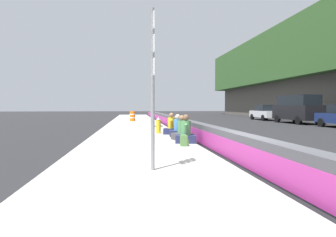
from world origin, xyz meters
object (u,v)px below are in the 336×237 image
Objects in this scene: route_sign_post at (153,77)px; parked_car_fourth at (297,109)px; backpack at (184,141)px; parked_car_midline at (265,112)px; seated_person_foreground at (186,134)px; seated_person_rear at (178,129)px; seated_person_middle at (182,132)px; construction_barrel at (132,116)px; seated_person_far at (171,127)px; fire_hydrant at (158,125)px.

route_sign_post is 22.57m from parked_car_fourth.
parked_car_midline is at bearing -33.64° from backpack.
parked_car_midline reaches higher than seated_person_foreground.
seated_person_foreground is 1.06× the size of seated_person_rear.
seated_person_middle is 1.11× the size of construction_barrel.
parked_car_fourth is at bearing -54.17° from seated_person_far.
seated_person_middle reaches higher than fire_hydrant.
parked_car_fourth is at bearing -43.89° from backpack.
parked_car_fourth is (13.64, -13.12, 1.02)m from backpack.
seated_person_far is 1.16× the size of construction_barrel.
seated_person_far is (2.41, 0.10, 0.01)m from seated_person_middle.
fire_hydrant is at bearing 14.23° from seated_person_middle.
seated_person_rear is (1.30, -0.04, 0.00)m from seated_person_middle.
backpack is at bearing 136.11° from parked_car_fourth.
seated_person_rear is at bearing 129.23° from parked_car_fourth.
construction_barrel is (12.59, 1.94, 0.14)m from seated_person_far.
seated_person_middle is 0.96× the size of seated_person_far.
backpack is (-4.29, 0.17, -0.15)m from seated_person_far.
route_sign_post reaches higher than seated_person_middle.
route_sign_post is at bearing 139.90° from parked_car_fourth.
parked_car_fourth reaches higher than seated_person_foreground.
parked_car_fourth is (-3.23, -14.90, 0.73)m from construction_barrel.
seated_person_far is 20.12m from parked_car_midline.
parked_car_midline is at bearing 0.20° from parked_car_fourth.
construction_barrel is 15.14m from parked_car_midline.
backpack is 16.97m from construction_barrel.
seated_person_foreground reaches higher than seated_person_rear.
seated_person_far is 12.74m from construction_barrel.
construction_barrel is (20.49, 0.37, -1.61)m from route_sign_post.
construction_barrel is at bearing 100.71° from parked_car_midline.
parked_car_midline is (19.69, -13.10, 0.53)m from backpack.
fire_hydrant is 2.20× the size of backpack.
seated_person_rear is 1.12m from seated_person_far.
seated_person_rear is at bearing -171.37° from construction_barrel.
parked_car_midline is at bearing -79.29° from construction_barrel.
backpack is (-0.87, 0.24, -0.15)m from seated_person_foreground.
seated_person_middle reaches higher than construction_barrel.
seated_person_rear is (6.79, -1.71, -1.76)m from route_sign_post.
fire_hydrant is 0.17× the size of parked_car_fourth.
parked_car_midline reaches higher than construction_barrel.
fire_hydrant is at bearing 10.34° from seated_person_foreground.
seated_person_foreground is at bearing 178.48° from seated_person_rear.
seated_person_foreground is at bearing -15.53° from backpack.
seated_person_rear is (2.30, -0.06, -0.02)m from seated_person_foreground.
seated_person_rear is at bearing -1.73° from seated_person_middle.
parked_car_midline is (17.82, -12.84, 0.39)m from seated_person_middle.
seated_person_far is at bearing -126.14° from fire_hydrant.
backpack is at bearing -21.27° from route_sign_post.
seated_person_foreground is 3.42m from seated_person_far.
seated_person_far is at bearing 7.01° from seated_person_rear.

